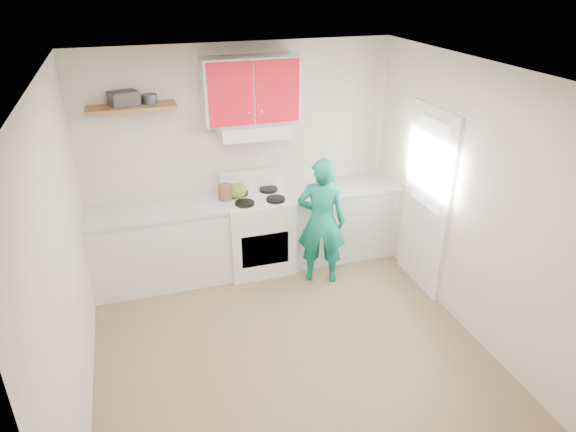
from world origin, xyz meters
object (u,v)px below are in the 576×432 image
object	(u,v)px
stove	(258,233)
person	(322,221)
tin	(149,99)
kettle	(238,190)
crock	(226,193)

from	to	relation	value
stove	person	size ratio (longest dim) A/B	0.61
stove	tin	distance (m)	1.95
stove	person	distance (m)	0.83
kettle	crock	size ratio (longest dim) A/B	1.05
stove	kettle	bearing A→B (deg)	163.86
crock	person	distance (m)	1.13
stove	crock	distance (m)	0.65
crock	tin	bearing A→B (deg)	167.26
kettle	crock	xyz separation A→B (m)	(-0.14, -0.01, -0.01)
tin	crock	distance (m)	1.31
crock	person	size ratio (longest dim) A/B	0.13
stove	kettle	world-z (taller)	kettle
kettle	crock	world-z (taller)	same
crock	person	world-z (taller)	person
kettle	person	distance (m)	1.02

